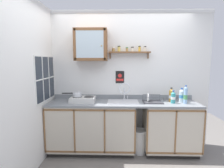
{
  "coord_description": "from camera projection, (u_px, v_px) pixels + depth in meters",
  "views": [
    {
      "loc": [
        -0.1,
        -2.77,
        1.65
      ],
      "look_at": [
        -0.2,
        0.46,
        1.23
      ],
      "focal_mm": 28.88,
      "sensor_mm": 36.0,
      "label": 1
    }
  ],
  "objects": [
    {
      "name": "lower_cabinet_run_right",
      "position": [
        170.0,
        128.0,
        3.22
      ],
      "size": [
        0.94,
        0.58,
        0.89
      ],
      "color": "black",
      "rests_on": "ground"
    },
    {
      "name": "dish_rack",
      "position": [
        152.0,
        101.0,
        3.17
      ],
      "size": [
        0.33,
        0.28,
        0.16
      ],
      "color": "#333338",
      "rests_on": "countertop"
    },
    {
      "name": "saucepan",
      "position": [
        77.0,
        94.0,
        3.21
      ],
      "size": [
        0.35,
        0.16,
        0.08
      ],
      "color": "silver",
      "rests_on": "hot_plate_stove"
    },
    {
      "name": "window",
      "position": [
        45.0,
        78.0,
        3.05
      ],
      "size": [
        0.03,
        0.78,
        0.77
      ],
      "color": "#262D38"
    },
    {
      "name": "sink",
      "position": [
        123.0,
        103.0,
        3.22
      ],
      "size": [
        0.54,
        0.41,
        0.47
      ],
      "color": "silver",
      "rests_on": "countertop"
    },
    {
      "name": "bottle_water_blue_3",
      "position": [
        185.0,
        95.0,
        3.06
      ],
      "size": [
        0.06,
        0.06,
        0.32
      ],
      "color": "#8CB7E0",
      "rests_on": "countertop"
    },
    {
      "name": "floor",
      "position": [
        123.0,
        162.0,
        2.96
      ],
      "size": [
        5.66,
        5.66,
        0.0
      ],
      "primitive_type": "plane",
      "color": "slate",
      "rests_on": "ground"
    },
    {
      "name": "countertop",
      "position": [
        123.0,
        103.0,
        3.18
      ],
      "size": [
        2.62,
        0.6,
        0.03
      ],
      "primitive_type": "cube",
      "color": "gray",
      "rests_on": "lower_cabinet_run"
    },
    {
      "name": "back_wall",
      "position": [
        123.0,
        79.0,
        3.44
      ],
      "size": [
        3.26,
        0.07,
        2.57
      ],
      "color": "white",
      "rests_on": "ground"
    },
    {
      "name": "wall_cabinet",
      "position": [
        91.0,
        45.0,
        3.21
      ],
      "size": [
        0.58,
        0.31,
        0.56
      ],
      "color": "brown"
    },
    {
      "name": "lower_cabinet_run",
      "position": [
        92.0,
        127.0,
        3.26
      ],
      "size": [
        1.53,
        0.58,
        0.89
      ],
      "color": "black",
      "rests_on": "ground"
    },
    {
      "name": "warning_sign",
      "position": [
        120.0,
        77.0,
        3.41
      ],
      "size": [
        0.16,
        0.01,
        0.23
      ],
      "color": "black"
    },
    {
      "name": "bottle_water_clear_2",
      "position": [
        181.0,
        96.0,
        3.17
      ],
      "size": [
        0.08,
        0.08,
        0.25
      ],
      "color": "silver",
      "rests_on": "countertop"
    },
    {
      "name": "bottle_juice_amber_1",
      "position": [
        171.0,
        95.0,
        3.23
      ],
      "size": [
        0.08,
        0.08,
        0.25
      ],
      "color": "gold",
      "rests_on": "countertop"
    },
    {
      "name": "side_wall_left",
      "position": [
        29.0,
        86.0,
        2.55
      ],
      "size": [
        0.05,
        3.43,
        2.57
      ],
      "primitive_type": "cube",
      "color": "white",
      "rests_on": "ground"
    },
    {
      "name": "bottle_detergent_teal_0",
      "position": [
        173.0,
        97.0,
        3.1
      ],
      "size": [
        0.08,
        0.08,
        0.22
      ],
      "color": "teal",
      "rests_on": "countertop"
    },
    {
      "name": "hot_plate_stove",
      "position": [
        83.0,
        99.0,
        3.2
      ],
      "size": [
        0.43,
        0.32,
        0.09
      ],
      "color": "silver",
      "rests_on": "countertop"
    },
    {
      "name": "backsplash",
      "position": [
        123.0,
        97.0,
        3.45
      ],
      "size": [
        2.62,
        0.02,
        0.08
      ],
      "primitive_type": "cube",
      "color": "gray",
      "rests_on": "countertop"
    },
    {
      "name": "trash_bin",
      "position": [
        139.0,
        141.0,
        3.22
      ],
      "size": [
        0.27,
        0.27,
        0.43
      ],
      "color": "silver",
      "rests_on": "ground"
    },
    {
      "name": "spice_shelf",
      "position": [
        129.0,
        51.0,
        3.28
      ],
      "size": [
        0.76,
        0.14,
        0.23
      ],
      "color": "brown"
    }
  ]
}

